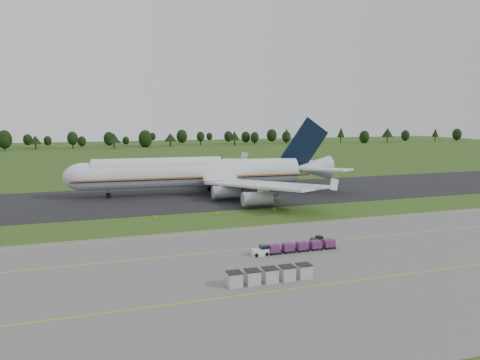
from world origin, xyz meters
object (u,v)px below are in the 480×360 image
object	(u,v)px
aircraft	(200,172)
baggage_train	(293,247)
utility_cart	(317,241)
uld_row	(270,275)
edge_markers	(217,213)

from	to	relation	value
aircraft	baggage_train	world-z (taller)	aircraft
utility_cart	uld_row	bearing A→B (deg)	-135.77
baggage_train	uld_row	xyz separation A→B (m)	(-8.45, -10.99, 0.16)
utility_cart	edge_markers	size ratio (longest dim) A/B	0.08
baggage_train	edge_markers	xyz separation A→B (m)	(-3.53, 30.97, -0.55)
utility_cart	edge_markers	distance (m)	29.81
utility_cart	uld_row	xyz separation A→B (m)	(-13.91, -13.54, 0.37)
edge_markers	uld_row	bearing A→B (deg)	-96.68
utility_cart	edge_markers	xyz separation A→B (m)	(-8.99, 28.42, -0.33)
baggage_train	utility_cart	distance (m)	6.03
aircraft	edge_markers	size ratio (longest dim) A/B	2.72
aircraft	baggage_train	distance (m)	57.51
uld_row	utility_cart	bearing A→B (deg)	44.23
baggage_train	edge_markers	distance (m)	31.17
baggage_train	utility_cart	size ratio (longest dim) A/B	6.85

